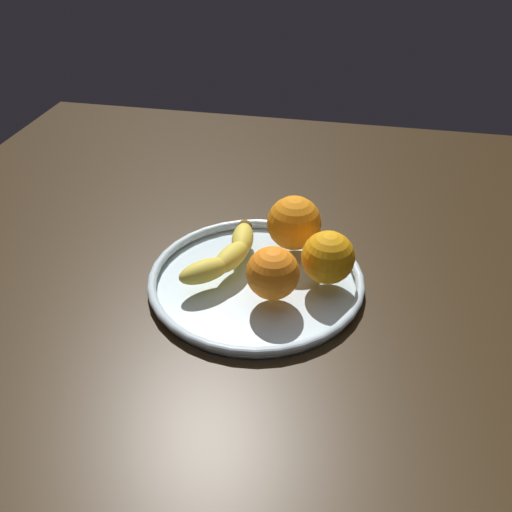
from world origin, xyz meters
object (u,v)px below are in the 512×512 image
orange_front_left (328,257)px  orange_back_left (273,273)px  banana (228,254)px  orange_center (294,223)px  fruit_bowl (256,279)px

orange_front_left → orange_back_left: bearing=125.6°
banana → orange_center: 10.50cm
banana → orange_front_left: bearing=-72.6°
fruit_bowl → orange_back_left: 6.42cm
banana → orange_back_left: bearing=-106.2°
orange_back_left → orange_center: bearing=-4.9°
orange_back_left → orange_front_left: bearing=-54.4°
fruit_bowl → orange_front_left: orange_front_left is taller
banana → orange_back_left: (-5.50, -7.25, 1.87)cm
fruit_bowl → banana: bearing=68.4°
fruit_bowl → orange_front_left: 10.40cm
orange_center → orange_front_left: size_ratio=1.10×
fruit_bowl → banana: banana is taller
orange_front_left → fruit_bowl: bearing=95.1°
fruit_bowl → orange_back_left: size_ratio=4.30×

